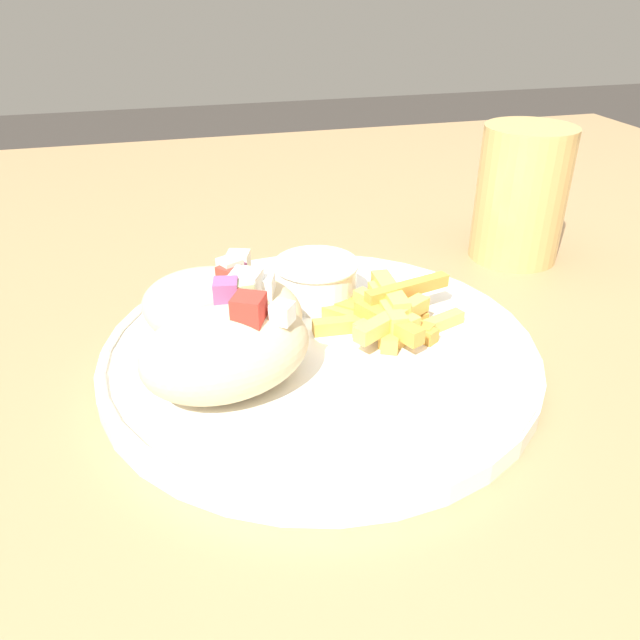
# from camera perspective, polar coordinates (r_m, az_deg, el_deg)

# --- Properties ---
(table) EXTENTS (1.38, 1.38, 0.75)m
(table) POSITION_cam_1_polar(r_m,az_deg,el_deg) (0.48, 3.50, -10.46)
(table) COLOR #9E7A51
(table) RESTS_ON ground_plane
(plate) EXTENTS (0.30, 0.30, 0.02)m
(plate) POSITION_cam_1_polar(r_m,az_deg,el_deg) (0.43, 0.00, -2.82)
(plate) COLOR white
(plate) RESTS_ON table
(pita_sandwich_near) EXTENTS (0.12, 0.10, 0.07)m
(pita_sandwich_near) POSITION_cam_1_polar(r_m,az_deg,el_deg) (0.38, -8.49, -2.62)
(pita_sandwich_near) COLOR beige
(pita_sandwich_near) RESTS_ON plate
(pita_sandwich_far) EXTENTS (0.13, 0.12, 0.06)m
(pita_sandwich_far) POSITION_cam_1_polar(r_m,az_deg,el_deg) (0.42, -8.94, 1.13)
(pita_sandwich_far) COLOR beige
(pita_sandwich_far) RESTS_ON plate
(fries_pile) EXTENTS (0.11, 0.09, 0.03)m
(fries_pile) POSITION_cam_1_polar(r_m,az_deg,el_deg) (0.45, 6.14, 0.53)
(fries_pile) COLOR gold
(fries_pile) RESTS_ON plate
(sauce_ramekin) EXTENTS (0.07, 0.07, 0.03)m
(sauce_ramekin) POSITION_cam_1_polar(r_m,az_deg,el_deg) (0.48, -0.35, 3.89)
(sauce_ramekin) COLOR white
(sauce_ramekin) RESTS_ON plate
(water_glass) EXTENTS (0.08, 0.08, 0.12)m
(water_glass) POSITION_cam_1_polar(r_m,az_deg,el_deg) (0.61, 17.82, 10.36)
(water_glass) COLOR tan
(water_glass) RESTS_ON table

